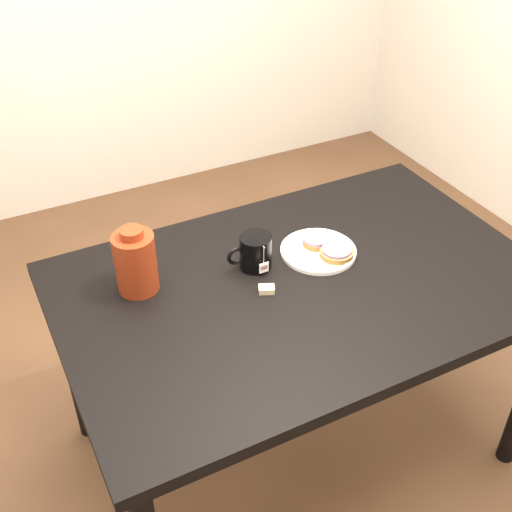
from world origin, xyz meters
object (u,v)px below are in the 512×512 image
at_px(bagel_back, 316,241).
at_px(bagel_package, 136,262).
at_px(bagel_front, 337,252).
at_px(table, 300,303).
at_px(mug, 255,252).
at_px(teabag_pouch, 267,289).
at_px(plate, 318,250).

relative_size(bagel_back, bagel_package, 0.54).
bearing_deg(bagel_front, bagel_back, 106.88).
relative_size(bagel_front, bagel_package, 0.69).
bearing_deg(table, bagel_package, 156.75).
bearing_deg(bagel_back, mug, 179.92).
height_order(table, bagel_package, bagel_package).
bearing_deg(teabag_pouch, bagel_package, 150.10).
bearing_deg(mug, teabag_pouch, -101.23).
bearing_deg(mug, bagel_front, -18.24).
distance_m(bagel_back, mug, 0.21).
distance_m(table, mug, 0.21).
bearing_deg(bagel_back, bagel_package, 173.67).
bearing_deg(plate, bagel_package, 170.81).
xyz_separation_m(bagel_back, bagel_package, (-0.56, 0.06, 0.07)).
height_order(bagel_back, bagel_package, bagel_package).
xyz_separation_m(plate, bagel_back, (0.01, 0.03, 0.02)).
distance_m(mug, teabag_pouch, 0.13).
bearing_deg(plate, mug, 172.41).
distance_m(table, bagel_back, 0.21).
relative_size(table, bagel_back, 12.77).
distance_m(bagel_front, mug, 0.25).
distance_m(bagel_back, bagel_package, 0.56).
relative_size(table, teabag_pouch, 31.11).
distance_m(plate, mug, 0.21).
bearing_deg(table, teabag_pouch, 178.66).
height_order(plate, teabag_pouch, teabag_pouch).
bearing_deg(bagel_front, plate, 121.25).
bearing_deg(table, plate, 39.85).
height_order(bagel_back, bagel_front, same).
height_order(table, plate, plate).
bearing_deg(bagel_package, table, -23.25).
xyz_separation_m(table, bagel_back, (0.12, 0.12, 0.11)).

